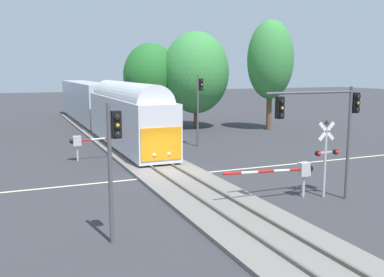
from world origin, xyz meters
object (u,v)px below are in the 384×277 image
Objects in this scene: crossing_signal_mast at (326,150)px; elm_centre_background at (151,76)px; traffic_signal_far_side at (199,99)px; traffic_signal_near_right at (327,116)px; crossing_gate_far at (85,141)px; oak_far_right at (196,73)px; traffic_signal_near_left at (113,150)px; maple_right_background at (270,60)px; crossing_gate_near at (296,171)px; commuter_train at (102,105)px.

crossing_signal_mast is 0.42× the size of elm_centre_background.
traffic_signal_far_side is 17.04m from traffic_signal_near_right.
crossing_gate_far is 20.21m from oak_far_right.
traffic_signal_near_left is 33.78m from maple_right_background.
traffic_signal_far_side is at bearing -89.82° from elm_centre_background.
maple_right_background is at bearing 63.69° from crossing_signal_mast.
crossing_gate_near is 1.30× the size of crossing_signal_mast.
crossing_gate_near is 16.19m from traffic_signal_far_side.
crossing_gate_far is at bearing 84.69° from traffic_signal_near_left.
traffic_signal_far_side is (5.81, -11.95, 1.25)m from commuter_train.
traffic_signal_far_side is 13.50m from maple_right_background.
elm_centre_background is 5.06m from oak_far_right.
maple_right_background is (17.01, -5.26, 4.70)m from commuter_train.
crossing_gate_near is at bearing -58.82° from crossing_gate_far.
traffic_signal_near_right is 0.53× the size of oak_far_right.
traffic_signal_near_right reaches higher than crossing_signal_mast.
maple_right_background is at bearing -17.18° from commuter_train.
traffic_signal_near_left is at bearing -167.08° from crossing_gate_near.
traffic_signal_near_right is (9.12, -14.76, 2.87)m from crossing_gate_far.
traffic_signal_near_left is 0.56× the size of elm_centre_background.
crossing_signal_mast reaches higher than crossing_gate_far.
traffic_signal_far_side is 0.64× the size of elm_centre_background.
crossing_signal_mast is at bearing 9.14° from traffic_signal_near_left.
traffic_signal_near_left is (-11.19, -1.80, 1.11)m from crossing_signal_mast.
traffic_signal_far_side reaches higher than traffic_signal_near_right.
crossing_gate_far is 10.48m from traffic_signal_far_side.
maple_right_background reaches higher than traffic_signal_near_left.
traffic_signal_far_side reaches higher than commuter_train.
traffic_signal_far_side is (1.64, 15.90, 2.62)m from crossing_gate_near.
oak_far_right reaches higher than crossing_gate_near.
crossing_gate_far is at bearing -156.99° from maple_right_background.
crossing_gate_far is (-8.25, 13.63, 0.00)m from crossing_gate_near.
traffic_signal_near_left is 0.50× the size of oak_far_right.
commuter_train is 10.39× the size of crossing_signal_mast.
crossing_gate_near is at bearing -93.12° from elm_centre_background.
oak_far_right is at bearing 68.19° from traffic_signal_far_side.
traffic_signal_near_right is (5.04, -28.98, 1.50)m from commuter_train.
elm_centre_background is (0.13, 29.76, 3.39)m from crossing_signal_mast.
traffic_signal_near_left is 33.61m from elm_centre_background.
commuter_train reaches higher than crossing_gate_far.
elm_centre_background reaches higher than crossing_gate_far.
crossing_signal_mast is 0.34× the size of maple_right_background.
elm_centre_background reaches higher than traffic_signal_far_side.
crossing_signal_mast is 2.07m from traffic_signal_near_right.
traffic_signal_far_side reaches higher than crossing_gate_near.
crossing_gate_near is at bearing -102.71° from oak_far_right.
crossing_gate_far is at bearing -122.09° from elm_centre_background.
traffic_signal_far_side is (9.89, 2.27, 2.62)m from crossing_gate_far.
traffic_signal_near_right is 26.76m from maple_right_background.
crossing_gate_far is 17.58m from traffic_signal_near_right.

